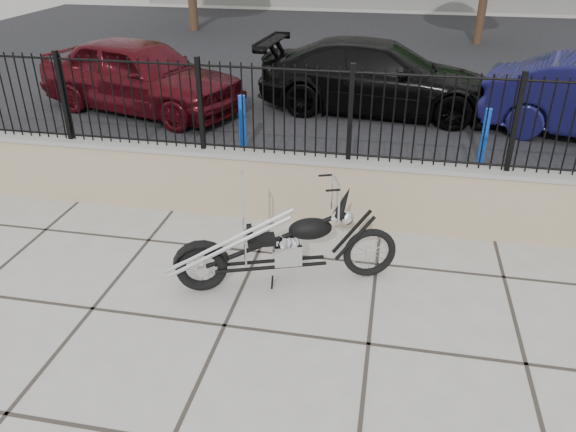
# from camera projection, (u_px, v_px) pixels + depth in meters

# --- Properties ---
(ground_plane) EXTENTS (90.00, 90.00, 0.00)m
(ground_plane) POSITION_uv_depth(u_px,v_px,m) (225.00, 326.00, 5.87)
(ground_plane) COLOR #99968E
(ground_plane) RESTS_ON ground
(parking_lot) EXTENTS (30.00, 30.00, 0.00)m
(parking_lot) POSITION_uv_depth(u_px,v_px,m) (346.00, 62.00, 16.70)
(parking_lot) COLOR black
(parking_lot) RESTS_ON ground
(retaining_wall) EXTENTS (14.00, 0.36, 0.96)m
(retaining_wall) POSITION_uv_depth(u_px,v_px,m) (275.00, 185.00, 7.81)
(retaining_wall) COLOR gray
(retaining_wall) RESTS_ON ground_plane
(iron_fence) EXTENTS (14.00, 0.08, 1.20)m
(iron_fence) POSITION_uv_depth(u_px,v_px,m) (274.00, 110.00, 7.30)
(iron_fence) COLOR black
(iron_fence) RESTS_ON retaining_wall
(chopper_motorcycle) EXTENTS (2.44, 1.22, 1.46)m
(chopper_motorcycle) POSITION_uv_depth(u_px,v_px,m) (283.00, 228.00, 6.22)
(chopper_motorcycle) COLOR black
(chopper_motorcycle) RESTS_ON ground_plane
(car_red) EXTENTS (4.98, 3.10, 1.58)m
(car_red) POSITION_uv_depth(u_px,v_px,m) (140.00, 75.00, 12.08)
(car_red) COLOR #440910
(car_red) RESTS_ON parking_lot
(car_black) EXTENTS (5.34, 2.53, 1.50)m
(car_black) POSITION_uv_depth(u_px,v_px,m) (379.00, 77.00, 12.09)
(car_black) COLOR black
(car_black) RESTS_ON parking_lot
(bollard_a) EXTENTS (0.14, 0.14, 1.07)m
(bollard_a) POSITION_uv_depth(u_px,v_px,m) (243.00, 125.00, 9.92)
(bollard_a) COLOR #0B36A9
(bollard_a) RESTS_ON ground_plane
(bollard_b) EXTENTS (0.15, 0.15, 0.95)m
(bollard_b) POSITION_uv_depth(u_px,v_px,m) (485.00, 136.00, 9.62)
(bollard_b) COLOR #0C30BC
(bollard_b) RESTS_ON ground_plane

